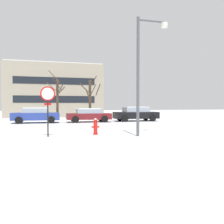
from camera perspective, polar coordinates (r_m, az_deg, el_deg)
name	(u,v)px	position (r m, az deg, el deg)	size (l,w,h in m)	color
ground_plane	(75,133)	(15.43, -8.12, -4.66)	(120.00, 120.00, 0.00)	white
road_surface	(68,127)	(19.30, -9.73, -3.40)	(80.00, 9.84, 0.00)	silver
stop_sign	(48,101)	(13.83, -14.09, 2.29)	(0.76, 0.11, 2.65)	black
fire_hydrant	(95,126)	(14.52, -3.70, -3.22)	(0.44, 0.30, 0.92)	red
street_lamp	(143,65)	(14.06, 6.93, 10.42)	(1.80, 0.36, 6.35)	#4C4F54
parked_car_blue	(36,115)	(24.75, -16.63, -0.65)	(4.34, 2.09, 1.42)	#283D93
parked_car_maroon	(89,115)	(25.07, -5.20, -0.66)	(4.31, 2.15, 1.33)	maroon
parked_car_black	(136,114)	(26.59, 5.32, -0.39)	(4.57, 2.22, 1.48)	black
tree_far_right	(57,97)	(28.86, -12.04, 3.22)	(2.04, 2.04, 5.44)	#423326
tree_far_mid	(90,98)	(28.71, -4.87, 3.17)	(2.17, 2.14, 4.96)	#423326
building_far_left	(53,92)	(39.40, -12.97, 4.43)	(12.96, 10.61, 7.30)	#9E937F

